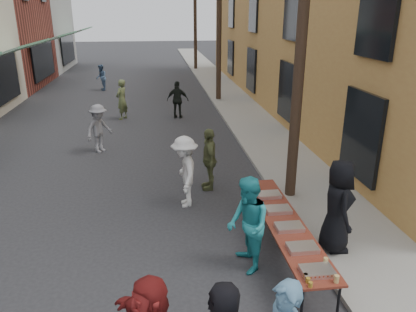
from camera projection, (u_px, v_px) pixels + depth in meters
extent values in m
plane|color=#28282B|center=(108.00, 284.00, 7.15)|extent=(120.00, 120.00, 0.00)
cube|color=gray|center=(231.00, 99.00, 21.73)|extent=(2.20, 60.00, 0.10)
cube|color=gray|center=(9.00, 11.00, 31.45)|extent=(8.00, 8.00, 9.00)
cube|color=#B07B3F|center=(359.00, 0.00, 19.86)|extent=(10.00, 28.00, 10.00)
cylinder|color=#2D2116|center=(303.00, 13.00, 8.94)|extent=(0.26, 0.26, 9.00)
cylinder|color=#2D2116|center=(219.00, 11.00, 20.13)|extent=(0.26, 0.26, 9.00)
cylinder|color=#2D2116|center=(195.00, 11.00, 31.32)|extent=(0.26, 0.26, 9.00)
cube|color=maroon|center=(284.00, 222.00, 7.77)|extent=(0.70, 4.00, 0.04)
cylinder|color=black|center=(302.00, 306.00, 6.11)|extent=(0.04, 0.04, 0.71)
cylinder|color=black|center=(338.00, 303.00, 6.18)|extent=(0.04, 0.04, 0.71)
cylinder|color=black|center=(247.00, 198.00, 9.62)|extent=(0.04, 0.04, 0.71)
cylinder|color=black|center=(271.00, 197.00, 9.69)|extent=(0.04, 0.04, 0.71)
cube|color=maroon|center=(317.00, 271.00, 6.21)|extent=(0.50, 0.33, 0.08)
cube|color=#B2B2B7|center=(302.00, 248.00, 6.82)|extent=(0.50, 0.33, 0.08)
cube|color=tan|center=(289.00, 227.00, 7.47)|extent=(0.50, 0.33, 0.08)
cube|color=#B2B2B7|center=(278.00, 210.00, 8.13)|extent=(0.50, 0.33, 0.08)
cube|color=tan|center=(269.00, 195.00, 8.78)|extent=(0.50, 0.33, 0.08)
cylinder|color=#A57F26|center=(310.00, 285.00, 5.91)|extent=(0.07, 0.07, 0.08)
cylinder|color=#A57F26|center=(308.00, 280.00, 6.00)|extent=(0.07, 0.07, 0.08)
cylinder|color=#A57F26|center=(306.00, 276.00, 6.09)|extent=(0.07, 0.07, 0.08)
cylinder|color=tan|center=(337.00, 279.00, 6.00)|extent=(0.08, 0.08, 0.12)
imported|color=teal|center=(248.00, 225.00, 7.31)|extent=(0.76, 0.94, 1.81)
imported|color=silver|center=(185.00, 172.00, 9.78)|extent=(0.68, 1.16, 1.77)
imported|color=#5E653A|center=(209.00, 159.00, 10.74)|extent=(0.43, 0.99, 1.68)
imported|color=black|center=(338.00, 206.00, 7.76)|extent=(0.69, 0.97, 1.86)
imported|color=gray|center=(99.00, 129.00, 13.57)|extent=(1.14, 1.21, 1.64)
imported|color=black|center=(178.00, 100.00, 17.90)|extent=(1.03, 0.62, 1.64)
imported|color=#5D6A3D|center=(122.00, 100.00, 17.70)|extent=(0.68, 0.76, 1.75)
imported|color=#4A698F|center=(101.00, 78.00, 24.13)|extent=(0.69, 0.83, 1.53)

